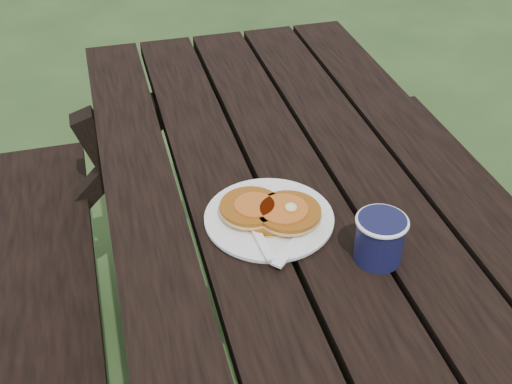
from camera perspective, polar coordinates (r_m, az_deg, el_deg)
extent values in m
cube|color=black|center=(1.19, 5.82, -3.90)|extent=(0.75, 1.80, 0.04)
cylinder|color=white|center=(1.18, 1.17, -2.39)|extent=(0.29, 0.29, 0.01)
cylinder|color=#9D5311|center=(1.17, 1.16, -2.07)|extent=(0.12, 0.12, 0.01)
cylinder|color=#9D5311|center=(1.17, -0.49, -1.35)|extent=(0.11, 0.11, 0.01)
cylinder|color=#9D5311|center=(1.16, 2.92, -1.81)|extent=(0.12, 0.12, 0.01)
cylinder|color=#A74D17|center=(1.16, 2.49, -1.48)|extent=(0.09, 0.09, 0.00)
ellipsoid|color=#F4E59E|center=(1.15, 3.12, -1.37)|extent=(0.02, 0.02, 0.01)
cube|color=white|center=(1.13, 4.05, -3.91)|extent=(0.14, 0.14, 0.00)
cylinder|color=#121336|center=(1.10, 10.93, -4.13)|extent=(0.08, 0.08, 0.09)
torus|color=white|center=(1.07, 11.17, -2.56)|extent=(0.09, 0.09, 0.01)
cylinder|color=black|center=(1.08, 11.16, -2.65)|extent=(0.07, 0.07, 0.01)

